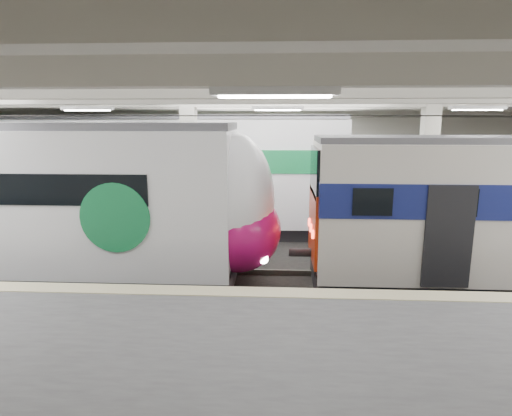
{
  "coord_description": "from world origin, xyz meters",
  "views": [
    {
      "loc": [
        0.07,
        -11.53,
        4.61
      ],
      "look_at": [
        -0.61,
        1.0,
        2.0
      ],
      "focal_mm": 30.0,
      "sensor_mm": 36.0,
      "label": 1
    }
  ],
  "objects": [
    {
      "name": "station_hall",
      "position": [
        0.0,
        -1.74,
        3.24
      ],
      "size": [
        36.0,
        24.0,
        5.75
      ],
      "color": "black",
      "rests_on": "ground"
    },
    {
      "name": "modern_emu",
      "position": [
        -6.3,
        -0.0,
        2.22
      ],
      "size": [
        14.06,
        2.9,
        4.52
      ],
      "color": "white",
      "rests_on": "ground"
    },
    {
      "name": "far_train",
      "position": [
        -4.93,
        5.5,
        2.47
      ],
      "size": [
        15.17,
        3.37,
        4.78
      ],
      "rotation": [
        0.0,
        0.0,
        0.02
      ],
      "color": "white",
      "rests_on": "ground"
    }
  ]
}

